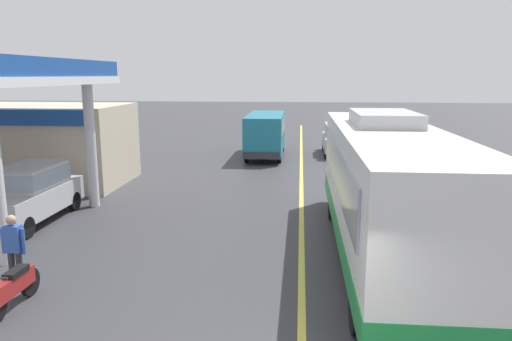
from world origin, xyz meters
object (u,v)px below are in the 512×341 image
Objects in this scene: coach_bus_main at (387,192)px; car_at_pump at (29,191)px; minibus_opposing_lane at (266,131)px; motorcycle_parked_forecourt at (13,288)px; pedestrian_near_pump at (14,247)px; car_trailing_behind_bus at (338,137)px.

car_at_pump is at bearing 169.27° from coach_bus_main.
coach_bus_main is at bearing -74.70° from minibus_opposing_lane.
pedestrian_near_pump is (-0.54, 0.97, 0.49)m from motorcycle_parked_forecourt.
minibus_opposing_lane is 4.42m from car_trailing_behind_bus.
coach_bus_main is 6.65× the size of pedestrian_near_pump.
car_trailing_behind_bus reaches higher than pedestrian_near_pump.
motorcycle_parked_forecourt is (-3.72, -18.98, -1.03)m from minibus_opposing_lane.
motorcycle_parked_forecourt is at bearing -62.96° from car_at_pump.
pedestrian_near_pump is at bearing -63.38° from car_at_pump.
minibus_opposing_lane is at bearing 63.67° from car_at_pump.
car_at_pump is at bearing 117.04° from motorcycle_parked_forecourt.
pedestrian_near_pump is 21.02m from car_trailing_behind_bus.
coach_bus_main reaches higher than pedestrian_near_pump.
car_at_pump is 1.00× the size of car_trailing_behind_bus.
minibus_opposing_lane is (6.60, 13.34, 0.46)m from car_at_pump.
coach_bus_main is 8.80m from motorcycle_parked_forecourt.
coach_bus_main is 16.61m from car_trailing_behind_bus.
minibus_opposing_lane is 18.52m from pedestrian_near_pump.
coach_bus_main reaches higher than car_at_pump.
coach_bus_main reaches higher than car_trailing_behind_bus.
car_at_pump is 18.14m from car_trailing_behind_bus.
pedestrian_near_pump is 0.40× the size of car_trailing_behind_bus.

